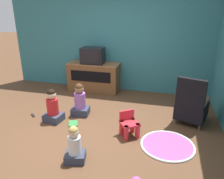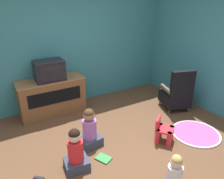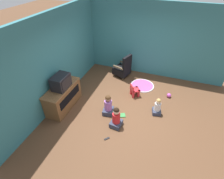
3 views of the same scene
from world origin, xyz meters
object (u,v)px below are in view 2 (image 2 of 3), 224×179
Objects in this scene: television at (49,70)px; yellow_kid_chair at (164,131)px; tv_cabinet at (52,96)px; child_watching_right at (76,152)px; remote_control at (39,178)px; child_watching_left at (90,130)px; book at (103,158)px; child_watching_center at (174,176)px; black_armchair at (176,95)px.

television reaches higher than yellow_kid_chair.
child_watching_right is (-0.21, -1.83, -0.10)m from tv_cabinet.
yellow_kid_chair is 3.08× the size of remote_control.
child_watching_left is 0.51m from book.
television is 1.56m from child_watching_left.
tv_cabinet is 1.84m from child_watching_right.
child_watching_left is 1.21× the size of child_watching_center.
child_watching_center is (0.70, -2.80, -0.72)m from television.
child_watching_left is at bearing 95.67° from child_watching_center.
child_watching_right is (-0.40, -0.40, -0.01)m from child_watching_left.
book is (0.22, -1.86, -0.38)m from tv_cabinet.
book is (0.02, -0.43, -0.28)m from child_watching_left.
child_watching_left is (-2.19, -0.21, -0.05)m from black_armchair.
yellow_kid_chair is at bearing -121.11° from book.
book is at bearing 102.17° from child_watching_center.
black_armchair is 3.18m from remote_control.
remote_control is (-0.93, -0.32, -0.29)m from child_watching_left.
tv_cabinet reaches higher than yellow_kid_chair.
child_watching_right is (-1.53, 0.15, 0.10)m from yellow_kid_chair.
television reaches higher than child_watching_left.
television is (0.00, -0.04, 0.57)m from tv_cabinet.
black_armchair reaches higher than child_watching_left.
black_armchair reaches higher than tv_cabinet.
black_armchair is 1.30m from yellow_kid_chair.
tv_cabinet is 2.38× the size of television.
child_watching_left is 1.02× the size of child_watching_right.
child_watching_center is (0.70, -2.84, -0.15)m from tv_cabinet.
television reaches higher than child_watching_center.
black_armchair is 1.67× the size of child_watching_center.
black_armchair is at bearing -0.26° from yellow_kid_chair.
child_watching_left is (0.19, -1.39, -0.67)m from television.
child_watching_left reaches higher than child_watching_center.
child_watching_center is at bearing -161.90° from yellow_kid_chair.
child_watching_center is (-0.63, -0.86, 0.05)m from yellow_kid_chair.
child_watching_left is at bearing -82.24° from tv_cabinet.
child_watching_center is at bearing -179.01° from book.
television reaches higher than remote_control.
child_watching_left is at bearing -82.03° from television.
black_armchair is at bearing -98.77° from book.
child_watching_right is (-0.21, -1.79, -0.68)m from television.
child_watching_left is 1.49m from child_watching_center.
tv_cabinet is 2.02× the size of child_watching_right.
tv_cabinet is 2.39× the size of child_watching_center.
book reaches higher than remote_control.
television is 2.97m from child_watching_center.
remote_control is at bearing -169.16° from child_watching_left.
tv_cabinet reaches higher than child_watching_left.
child_watching_right is at bearing -96.68° from television.
tv_cabinet reaches higher than book.
child_watching_left reaches higher than book.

